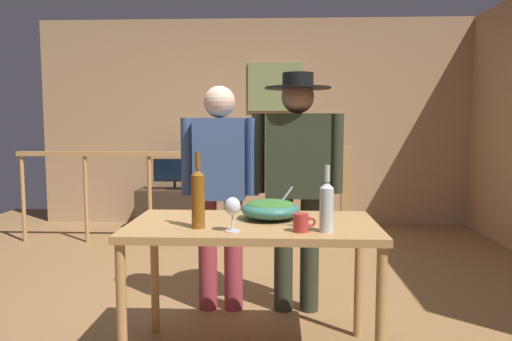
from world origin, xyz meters
The scene contains 14 objects.
ground_plane centered at (0.00, 0.00, 0.00)m, with size 7.32×7.32×0.00m, color olive.
back_wall centered at (0.00, 2.81, 1.29)m, with size 5.47×0.10×2.59m, color tan.
framed_picture centered at (0.26, 2.75, 1.75)m, with size 0.69×0.03×0.60m, color #859158.
stair_railing centered at (-0.20, 1.71, 0.67)m, with size 3.59×0.10×1.04m.
tv_console centered at (-0.97, 2.46, 0.24)m, with size 0.90×0.40×0.49m, color #38281E.
flat_screen_tv centered at (-0.97, 2.43, 0.71)m, with size 0.49×0.12×0.37m.
serving_table centered at (0.16, -0.84, 0.69)m, with size 1.33×0.72×0.77m.
salad_bowl centered at (0.25, -0.75, 0.83)m, with size 0.33×0.33×0.19m.
wine_glass centered at (0.07, -1.06, 0.89)m, with size 0.08×0.08×0.17m.
wine_bottle_clear centered at (0.53, -1.05, 0.90)m, with size 0.07×0.07×0.33m.
wine_bottle_amber centered at (-0.11, -0.99, 0.93)m, with size 0.07×0.07×0.39m.
mug_red centered at (0.41, -1.05, 0.82)m, with size 0.11×0.08×0.09m.
person_standing_left centered at (-0.10, -0.12, 0.90)m, with size 0.53×0.22×1.55m.
person_standing_right centered at (0.43, -0.12, 0.98)m, with size 0.62×0.44×1.64m.
Camera 1 is at (0.30, -3.42, 1.31)m, focal length 34.18 mm.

